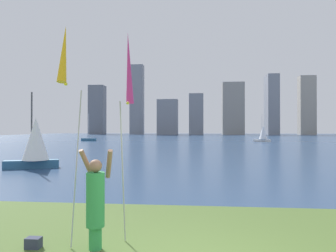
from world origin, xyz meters
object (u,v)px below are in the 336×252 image
kite_flag_left (65,61)px  sailboat_3 (35,142)px  kite_flag_right (129,73)px  person (96,200)px  sailboat_4 (89,139)px  sailboat_2 (263,134)px  bag (33,243)px

kite_flag_left → sailboat_3: sailboat_3 is taller
kite_flag_left → kite_flag_right: size_ratio=0.97×
person → sailboat_4: size_ratio=0.39×
sailboat_4 → kite_flag_left: bearing=-70.5°
kite_flag_right → sailboat_4: 46.87m
kite_flag_left → kite_flag_right: kite_flag_right is taller
person → sailboat_2: (12.35, 44.34, 0.42)m
bag → sailboat_3: size_ratio=0.06×
bag → sailboat_2: size_ratio=0.06×
person → bag: 1.38m
kite_flag_left → kite_flag_right: bearing=48.9°
bag → kite_flag_right: bearing=26.1°
sailboat_3 → kite_flag_left: bearing=-58.9°
kite_flag_right → bag: kite_flag_right is taller
sailboat_4 → sailboat_2: bearing=-0.1°
sailboat_3 → sailboat_4: size_ratio=0.89×
person → kite_flag_left: (-0.44, -0.31, 2.44)m
bag → kite_flag_left: bearing=-19.8°
bag → sailboat_4: bearing=108.8°
person → kite_flag_right: 2.55m
kite_flag_left → sailboat_3: 12.65m
sailboat_3 → sailboat_4: (-9.38, 33.99, -1.11)m
person → sailboat_4: sailboat_4 is taller
kite_flag_left → sailboat_2: (12.79, 44.65, -2.02)m
kite_flag_right → sailboat_2: (11.90, 43.64, -1.99)m
kite_flag_left → bag: (-0.69, 0.25, -3.23)m
bag → sailboat_2: bearing=73.1°
sailboat_4 → person: bearing=-69.9°
kite_flag_left → person: bearing=35.1°
bag → sailboat_3: 12.02m
person → sailboat_3: 12.49m
kite_flag_right → sailboat_4: bearing=110.9°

